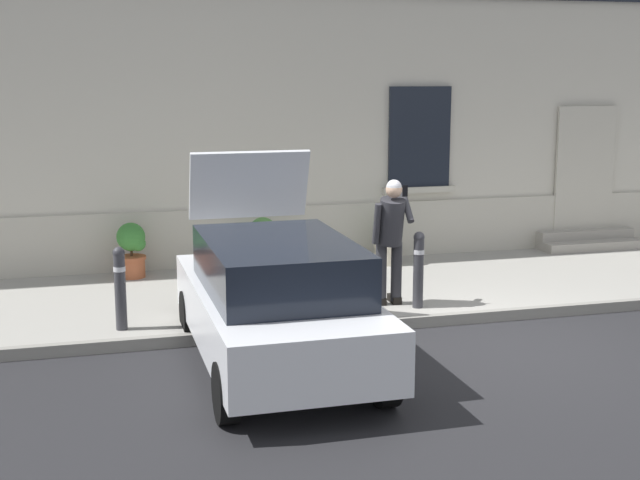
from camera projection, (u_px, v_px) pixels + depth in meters
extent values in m
plane|color=#232326|center=(485.00, 346.00, 10.58)|extent=(80.00, 80.00, 0.00)
cube|color=#99968E|center=(404.00, 286.00, 13.22)|extent=(24.00, 3.60, 0.15)
cube|color=gray|center=(454.00, 319.00, 11.46)|extent=(24.00, 0.12, 0.15)
cube|color=beige|center=(357.00, 45.00, 14.89)|extent=(24.00, 1.40, 7.50)
cube|color=#BCB7A8|center=(368.00, 235.00, 14.82)|extent=(24.00, 0.08, 1.10)
cube|color=maroon|center=(584.00, 171.00, 15.67)|extent=(1.00, 0.08, 2.10)
cube|color=#BCB7A8|center=(585.00, 169.00, 15.65)|extent=(1.16, 0.06, 2.24)
cube|color=black|center=(420.00, 137.00, 14.72)|extent=(1.10, 0.06, 1.70)
cube|color=#BCB7A8|center=(419.00, 190.00, 14.87)|extent=(1.30, 0.12, 0.10)
cube|color=#9E998E|center=(594.00, 246.00, 15.49)|extent=(1.86, 0.32, 0.16)
cube|color=#9E998E|center=(584.00, 238.00, 15.78)|extent=(1.86, 0.32, 0.32)
cube|color=white|center=(276.00, 315.00, 9.68)|extent=(1.77, 4.01, 0.64)
cube|color=black|center=(278.00, 265.00, 9.42)|extent=(1.55, 2.41, 0.56)
cube|color=black|center=(243.00, 291.00, 11.62)|extent=(1.66, 0.11, 0.20)
cube|color=yellow|center=(243.00, 278.00, 11.59)|extent=(0.52, 0.02, 0.12)
cube|color=#B21414|center=(186.00, 262.00, 11.34)|extent=(0.16, 0.04, 0.18)
cube|color=#B21414|center=(298.00, 256.00, 11.73)|extent=(0.16, 0.04, 0.18)
cube|color=white|center=(249.00, 185.00, 10.81)|extent=(1.49, 0.37, 0.87)
cylinder|color=black|center=(226.00, 393.00, 8.20)|extent=(0.20, 0.60, 0.60)
cylinder|color=black|center=(385.00, 377.00, 8.62)|extent=(0.20, 0.60, 0.60)
cylinder|color=black|center=(190.00, 314.00, 10.85)|extent=(0.20, 0.60, 0.60)
cylinder|color=black|center=(312.00, 305.00, 11.27)|extent=(0.20, 0.60, 0.60)
cylinder|color=#333338|center=(418.00, 273.00, 11.65)|extent=(0.14, 0.14, 0.95)
sphere|color=#333338|center=(419.00, 237.00, 11.56)|extent=(0.15, 0.15, 0.15)
cylinder|color=silver|center=(419.00, 252.00, 11.60)|extent=(0.15, 0.15, 0.06)
cylinder|color=#333338|center=(120.00, 292.00, 10.65)|extent=(0.14, 0.14, 0.95)
sphere|color=#333338|center=(119.00, 253.00, 10.55)|extent=(0.15, 0.15, 0.15)
cylinder|color=silver|center=(119.00, 269.00, 10.59)|extent=(0.15, 0.15, 0.06)
cylinder|color=#2D2D33|center=(381.00, 273.00, 11.80)|extent=(0.15, 0.15, 0.82)
cube|color=black|center=(379.00, 300.00, 11.93)|extent=(0.12, 0.28, 0.10)
cylinder|color=#2D2D33|center=(396.00, 272.00, 11.86)|extent=(0.15, 0.15, 0.82)
cube|color=black|center=(394.00, 299.00, 11.99)|extent=(0.12, 0.28, 0.10)
cylinder|color=#2D2D33|center=(391.00, 221.00, 11.63)|extent=(0.34, 0.46, 0.68)
sphere|color=tan|center=(394.00, 190.00, 11.46)|extent=(0.22, 0.22, 0.22)
sphere|color=silver|center=(394.00, 187.00, 11.46)|extent=(0.21, 0.21, 0.21)
cylinder|color=#2D2D33|center=(377.00, 224.00, 11.53)|extent=(0.09, 0.20, 0.57)
cylinder|color=#2D2D33|center=(407.00, 206.00, 11.60)|extent=(0.09, 0.41, 0.42)
cube|color=black|center=(405.00, 191.00, 11.49)|extent=(0.07, 0.02, 0.15)
cylinder|color=#B25B38|center=(132.00, 267.00, 13.43)|extent=(0.40, 0.40, 0.34)
cylinder|color=#B25B38|center=(132.00, 258.00, 13.40)|extent=(0.44, 0.44, 0.05)
cylinder|color=#47331E|center=(131.00, 248.00, 13.38)|extent=(0.04, 0.04, 0.24)
sphere|color=#387F33|center=(131.00, 237.00, 13.34)|extent=(0.44, 0.44, 0.44)
sphere|color=#387F33|center=(138.00, 243.00, 13.34)|extent=(0.24, 0.24, 0.24)
cylinder|color=#606B38|center=(263.00, 260.00, 13.93)|extent=(0.40, 0.40, 0.34)
cylinder|color=#606B38|center=(263.00, 251.00, 13.91)|extent=(0.44, 0.44, 0.05)
cylinder|color=#47331E|center=(263.00, 242.00, 13.88)|extent=(0.04, 0.04, 0.24)
sphere|color=#4C843D|center=(263.00, 231.00, 13.84)|extent=(0.44, 0.44, 0.44)
sphere|color=#4C843D|center=(270.00, 237.00, 13.84)|extent=(0.24, 0.24, 0.24)
cylinder|color=beige|center=(387.00, 254.00, 14.37)|extent=(0.40, 0.40, 0.34)
cylinder|color=beige|center=(387.00, 246.00, 14.34)|extent=(0.44, 0.44, 0.05)
cylinder|color=#47331E|center=(387.00, 237.00, 14.32)|extent=(0.04, 0.04, 0.24)
sphere|color=#4C843D|center=(387.00, 226.00, 14.28)|extent=(0.44, 0.44, 0.44)
sphere|color=#4C843D|center=(394.00, 232.00, 14.28)|extent=(0.24, 0.24, 0.24)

